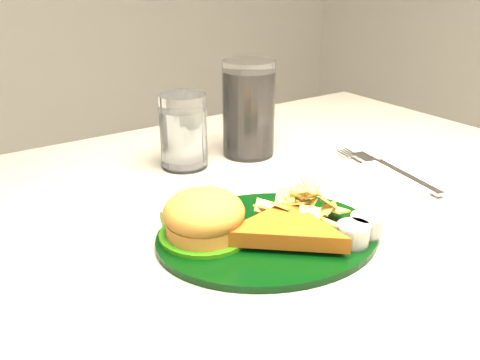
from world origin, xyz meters
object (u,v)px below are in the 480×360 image
object	(u,v)px
water_glass	(183,131)
fork_napkin	(402,174)
cola_glass	(249,109)
dinner_plate	(268,216)

from	to	relation	value
water_glass	fork_napkin	size ratio (longest dim) A/B	0.63
cola_glass	fork_napkin	bearing A→B (deg)	-59.22
dinner_plate	fork_napkin	distance (m)	0.28
water_glass	fork_napkin	distance (m)	0.34
water_glass	cola_glass	size ratio (longest dim) A/B	0.74
cola_glass	water_glass	bearing A→B (deg)	174.42
dinner_plate	cola_glass	world-z (taller)	cola_glass
cola_glass	dinner_plate	bearing A→B (deg)	-120.63
dinner_plate	cola_glass	bearing A→B (deg)	75.43
dinner_plate	water_glass	size ratio (longest dim) A/B	2.28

